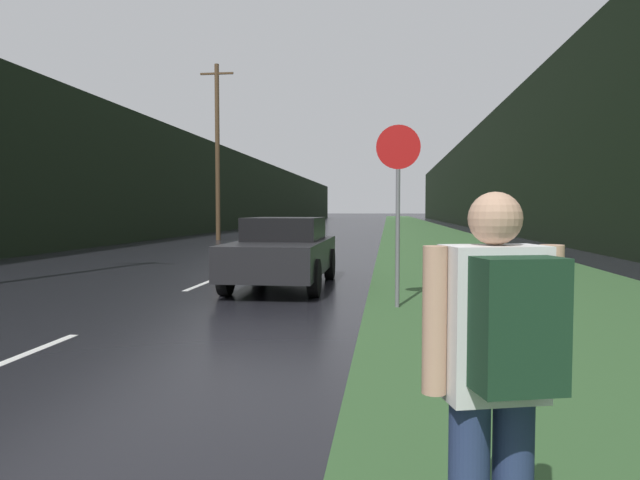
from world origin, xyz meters
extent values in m
cube|color=#33562D|center=(6.63, 40.00, 0.01)|extent=(6.00, 240.00, 0.02)
cube|color=silver|center=(0.00, 12.99, 0.00)|extent=(0.12, 3.00, 0.01)
cube|color=silver|center=(0.00, 19.99, 0.00)|extent=(0.12, 3.00, 0.01)
cube|color=black|center=(-9.63, 50.00, 3.29)|extent=(2.00, 140.00, 6.58)
cube|color=black|center=(12.63, 50.00, 4.47)|extent=(2.00, 140.00, 8.94)
cylinder|color=#4C3823|center=(-5.10, 30.52, 4.69)|extent=(0.24, 0.24, 9.37)
cube|color=#4C3823|center=(-5.10, 30.52, 8.87)|extent=(1.80, 0.10, 0.10)
cylinder|color=slate|center=(4.15, 10.01, 1.13)|extent=(0.07, 0.07, 2.26)
cylinder|color=#B71414|center=(4.15, 10.01, 2.62)|extent=(0.71, 0.02, 0.71)
cube|color=white|center=(4.41, 2.98, 1.16)|extent=(0.44, 0.32, 0.61)
sphere|color=tan|center=(4.41, 2.98, 1.57)|extent=(0.21, 0.21, 0.21)
cylinder|color=tan|center=(4.18, 2.91, 1.17)|extent=(0.10, 0.10, 0.58)
cylinder|color=tan|center=(4.65, 3.04, 1.17)|extent=(0.10, 0.10, 0.58)
cube|color=#193823|center=(4.47, 2.79, 1.19)|extent=(0.35, 0.26, 0.49)
cube|color=black|center=(1.81, 12.44, 0.65)|extent=(1.77, 4.54, 0.65)
cube|color=black|center=(1.81, 12.67, 1.21)|extent=(1.50, 2.04, 0.47)
cylinder|color=black|center=(2.65, 11.03, 0.35)|extent=(0.20, 0.71, 0.71)
cylinder|color=black|center=(0.98, 11.03, 0.35)|extent=(0.20, 0.71, 0.71)
cylinder|color=black|center=(2.65, 13.85, 0.35)|extent=(0.20, 0.71, 0.71)
cylinder|color=black|center=(0.98, 13.85, 0.35)|extent=(0.20, 0.71, 0.71)
camera|label=1|loc=(4.00, 0.68, 1.60)|focal=32.00mm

